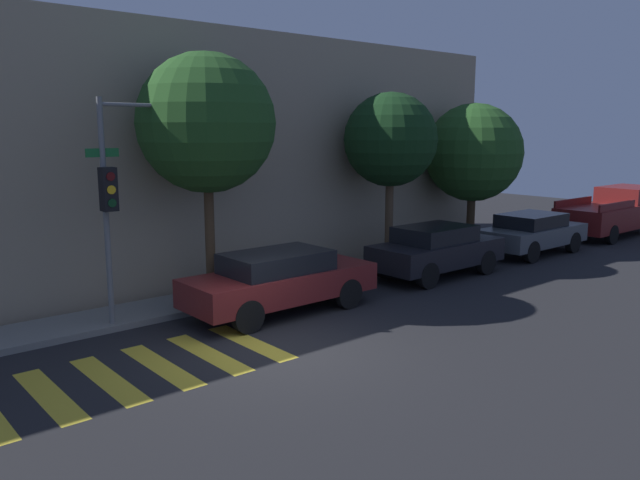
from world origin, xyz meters
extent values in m
plane|color=black|center=(0.00, 0.00, 0.00)|extent=(60.00, 60.00, 0.00)
cube|color=slate|center=(0.00, 4.00, 0.07)|extent=(26.00, 1.60, 0.14)
cube|color=gray|center=(0.00, 8.20, 3.48)|extent=(26.00, 6.00, 6.96)
cube|color=gold|center=(-4.15, 0.80, 0.00)|extent=(0.45, 2.60, 0.00)
cube|color=gold|center=(-3.17, 0.80, 0.00)|extent=(0.45, 2.60, 0.00)
cube|color=gold|center=(-2.18, 0.80, 0.00)|extent=(0.45, 2.60, 0.00)
cube|color=gold|center=(-1.20, 0.80, 0.00)|extent=(0.45, 2.60, 0.00)
cube|color=gold|center=(-0.22, 0.80, 0.00)|extent=(0.45, 2.60, 0.00)
cylinder|color=slate|center=(-2.00, 3.45, 2.46)|extent=(0.12, 0.12, 4.92)
cube|color=black|center=(-2.00, 3.24, 3.05)|extent=(0.30, 0.30, 0.90)
cylinder|color=#4C0C0C|center=(-2.00, 3.08, 3.32)|extent=(0.18, 0.02, 0.18)
cylinder|color=yellow|center=(-2.00, 3.08, 3.05)|extent=(0.18, 0.02, 0.18)
cylinder|color=#0C3819|center=(-2.00, 3.08, 2.78)|extent=(0.18, 0.02, 0.18)
cube|color=#19662D|center=(-2.00, 3.45, 3.79)|extent=(0.70, 0.02, 0.18)
cylinder|color=slate|center=(-0.97, 3.45, 4.77)|extent=(2.05, 0.08, 0.08)
sphere|color=#F9E5B2|center=(0.05, 3.45, 4.67)|extent=(0.36, 0.36, 0.36)
cube|color=maroon|center=(1.54, 2.10, 0.69)|extent=(4.68, 1.71, 0.65)
cube|color=black|center=(1.42, 2.10, 1.24)|extent=(2.43, 1.51, 0.46)
cylinder|color=black|center=(2.99, 2.87, 0.36)|extent=(0.73, 0.22, 0.73)
cylinder|color=black|center=(2.99, 1.33, 0.36)|extent=(0.73, 0.22, 0.73)
cylinder|color=black|center=(0.09, 2.87, 0.36)|extent=(0.73, 0.22, 0.73)
cylinder|color=black|center=(0.09, 1.33, 0.36)|extent=(0.73, 0.22, 0.73)
cube|color=black|center=(7.24, 2.10, 0.70)|extent=(4.28, 1.76, 0.67)
cube|color=black|center=(7.13, 2.10, 1.27)|extent=(2.23, 1.54, 0.47)
cylinder|color=black|center=(8.56, 2.89, 0.36)|extent=(0.73, 0.22, 0.73)
cylinder|color=black|center=(8.56, 1.31, 0.36)|extent=(0.73, 0.22, 0.73)
cylinder|color=black|center=(5.91, 2.89, 0.36)|extent=(0.73, 0.22, 0.73)
cylinder|color=black|center=(5.91, 1.31, 0.36)|extent=(0.73, 0.22, 0.73)
cube|color=#4C5156|center=(12.38, 2.10, 0.67)|extent=(4.32, 1.78, 0.61)
cube|color=black|center=(12.27, 2.10, 1.20)|extent=(2.25, 1.56, 0.45)
cylinder|color=black|center=(13.72, 2.90, 0.36)|extent=(0.73, 0.22, 0.73)
cylinder|color=black|center=(13.72, 1.30, 0.36)|extent=(0.73, 0.22, 0.73)
cylinder|color=black|center=(11.04, 2.90, 0.36)|extent=(0.73, 0.22, 0.73)
cylinder|color=black|center=(11.04, 1.30, 0.36)|extent=(0.73, 0.22, 0.73)
cube|color=maroon|center=(18.18, 2.10, 0.82)|extent=(5.71, 1.98, 0.91)
cube|color=maroon|center=(19.75, 2.10, 1.60)|extent=(2.57, 1.83, 0.65)
cube|color=maroon|center=(16.75, 2.97, 1.42)|extent=(2.85, 0.08, 0.28)
cube|color=maroon|center=(16.75, 1.23, 1.42)|extent=(2.85, 0.08, 0.28)
cylinder|color=black|center=(19.95, 3.00, 0.36)|extent=(0.73, 0.22, 0.73)
cylinder|color=black|center=(16.41, 3.00, 0.36)|extent=(0.73, 0.22, 0.73)
cylinder|color=black|center=(16.41, 1.20, 0.36)|extent=(0.73, 0.22, 0.73)
cylinder|color=#4C3823|center=(0.67, 3.80, 1.59)|extent=(0.24, 0.24, 3.17)
sphere|color=#234C1E|center=(0.67, 3.80, 4.41)|extent=(3.30, 3.30, 3.30)
cylinder|color=brown|center=(6.98, 3.80, 1.45)|extent=(0.25, 0.25, 2.90)
sphere|color=#143316|center=(6.98, 3.80, 3.96)|extent=(2.83, 2.83, 2.83)
cylinder|color=#42301E|center=(11.15, 3.80, 1.11)|extent=(0.29, 0.29, 2.22)
sphere|color=#234C1E|center=(11.15, 3.80, 3.48)|extent=(3.37, 3.37, 3.37)
camera|label=1|loc=(-6.96, -9.32, 4.25)|focal=35.00mm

